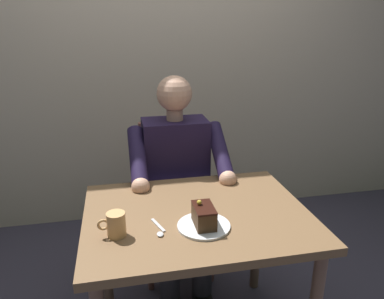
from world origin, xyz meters
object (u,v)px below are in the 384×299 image
Objects in this scene: seated_person at (178,182)px; dessert_spoon at (159,230)px; chair at (173,190)px; coffee_cup at (116,224)px; dining_table at (197,230)px; cake_slice at (203,216)px.

dessert_spoon is (0.18, 0.61, 0.08)m from seated_person.
chair is 0.75× the size of seated_person.
coffee_cup is at bearing 0.27° from dessert_spoon.
coffee_cup is (0.34, 0.12, 0.14)m from dining_table.
dining_table is at bearing 90.00° from chair.
coffee_cup is (0.34, -0.01, -0.00)m from cake_slice.
dessert_spoon is (0.17, -0.01, -0.05)m from cake_slice.
chair is 8.49× the size of coffee_cup.
cake_slice reaches higher than dining_table.
seated_person is (0.00, 0.18, 0.13)m from chair.
coffee_cup reaches higher than dining_table.
seated_person is at bearing 90.00° from chair.
seated_person is at bearing -119.25° from coffee_cup.
dessert_spoon is at bearing -179.73° from coffee_cup.
dining_table is 0.39m from coffee_cup.
dining_table is 1.05× the size of chair.
chair is 0.89m from coffee_cup.
chair is at bearing -90.00° from dining_table.
cake_slice reaches higher than coffee_cup.
cake_slice is 0.91× the size of dessert_spoon.
chair is 6.38× the size of dessert_spoon.
coffee_cup reaches higher than dessert_spoon.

